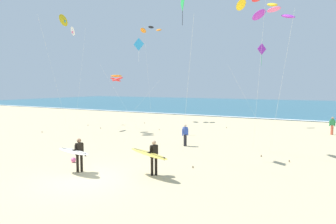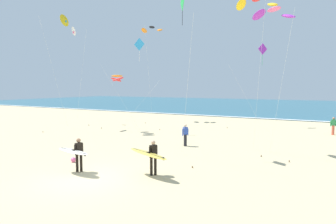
# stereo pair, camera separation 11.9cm
# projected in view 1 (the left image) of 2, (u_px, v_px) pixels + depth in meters

# --- Properties ---
(ground_plane) EXTENTS (160.00, 160.00, 0.00)m
(ground_plane) POSITION_uv_depth(u_px,v_px,m) (86.00, 179.00, 13.39)
(ground_plane) COLOR #CCB789
(ocean_water) EXTENTS (160.00, 60.00, 0.08)m
(ocean_water) POSITION_uv_depth(u_px,v_px,m) (278.00, 105.00, 65.53)
(ocean_water) COLOR #2D6075
(ocean_water) RESTS_ON ground
(shoreline_foam) EXTENTS (160.00, 0.80, 0.01)m
(shoreline_foam) POSITION_uv_depth(u_px,v_px,m) (245.00, 117.00, 39.57)
(shoreline_foam) COLOR white
(shoreline_foam) RESTS_ON ocean_water
(surfer_lead) EXTENTS (1.98, 0.97, 1.71)m
(surfer_lead) POSITION_uv_depth(u_px,v_px,m) (77.00, 152.00, 14.26)
(surfer_lead) COLOR black
(surfer_lead) RESTS_ON ground
(surfer_trailing) EXTENTS (2.40, 1.14, 1.71)m
(surfer_trailing) POSITION_uv_depth(u_px,v_px,m) (151.00, 155.00, 13.74)
(surfer_trailing) COLOR black
(surfer_trailing) RESTS_ON ground
(kite_diamond_violet_near) EXTENTS (3.04, 4.09, 8.91)m
(kite_diamond_violet_near) POSITION_uv_depth(u_px,v_px,m) (261.00, 52.00, 30.99)
(kite_diamond_violet_near) COLOR purple
(kite_diamond_violet_near) RESTS_ON ground
(kite_diamond_emerald_mid) EXTENTS (2.21, 2.91, 9.98)m
(kite_diamond_emerald_mid) POSITION_uv_depth(u_px,v_px,m) (183.00, 7.00, 17.31)
(kite_diamond_emerald_mid) COLOR green
(kite_diamond_emerald_mid) RESTS_ON ground
(kite_arc_charcoal_far) EXTENTS (2.92, 4.38, 11.80)m
(kite_arc_charcoal_far) POSITION_uv_depth(u_px,v_px,m) (151.00, 29.00, 36.21)
(kite_arc_charcoal_far) COLOR orange
(kite_arc_charcoal_far) RESTS_ON ground
(kite_arc_amber_high) EXTENTS (4.13, 4.13, 5.37)m
(kite_arc_amber_high) POSITION_uv_depth(u_px,v_px,m) (116.00, 78.00, 27.01)
(kite_arc_amber_high) COLOR red
(kite_arc_amber_high) RESTS_ON ground
(kite_arc_scarlet_low) EXTENTS (2.89, 2.96, 10.06)m
(kite_arc_scarlet_low) POSITION_uv_depth(u_px,v_px,m) (257.00, 3.00, 18.81)
(kite_arc_scarlet_low) COLOR yellow
(kite_arc_scarlet_low) RESTS_ON ground
(kite_delta_golden_distant) EXTENTS (0.90, 4.17, 11.64)m
(kite_delta_golden_distant) POSITION_uv_depth(u_px,v_px,m) (64.00, 21.00, 29.36)
(kite_delta_golden_distant) COLOR yellow
(kite_delta_golden_distant) RESTS_ON ground
(kite_diamond_cobalt_close) EXTENTS (5.41, 0.07, 8.73)m
(kite_diamond_cobalt_close) POSITION_uv_depth(u_px,v_px,m) (137.00, 48.00, 26.67)
(kite_diamond_cobalt_close) COLOR #2D99DB
(kite_diamond_cobalt_close) RESTS_ON ground
(kite_delta_ivory_outer) EXTENTS (3.93, 1.84, 11.26)m
(kite_delta_ivory_outer) POSITION_uv_depth(u_px,v_px,m) (73.00, 32.00, 33.70)
(kite_delta_ivory_outer) COLOR white
(kite_delta_ivory_outer) RESTS_ON ground
(kite_arc_rose_extra) EXTENTS (2.80, 3.04, 9.11)m
(kite_arc_rose_extra) POSITION_uv_depth(u_px,v_px,m) (274.00, 14.00, 17.83)
(kite_arc_rose_extra) COLOR purple
(kite_arc_rose_extra) RESTS_ON ground
(bystander_blue_top) EXTENTS (0.34, 0.42, 1.59)m
(bystander_blue_top) POSITION_uv_depth(u_px,v_px,m) (185.00, 135.00, 20.78)
(bystander_blue_top) COLOR black
(bystander_blue_top) RESTS_ON ground
(bystander_green_top) EXTENTS (0.49, 0.23, 1.59)m
(bystander_green_top) POSITION_uv_depth(u_px,v_px,m) (332.00, 126.00, 25.71)
(bystander_green_top) COLOR #D8593F
(bystander_green_top) RESTS_ON ground
(beach_ball) EXTENTS (0.28, 0.28, 0.28)m
(beach_ball) POSITION_uv_depth(u_px,v_px,m) (73.00, 160.00, 16.34)
(beach_ball) COLOR pink
(beach_ball) RESTS_ON ground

